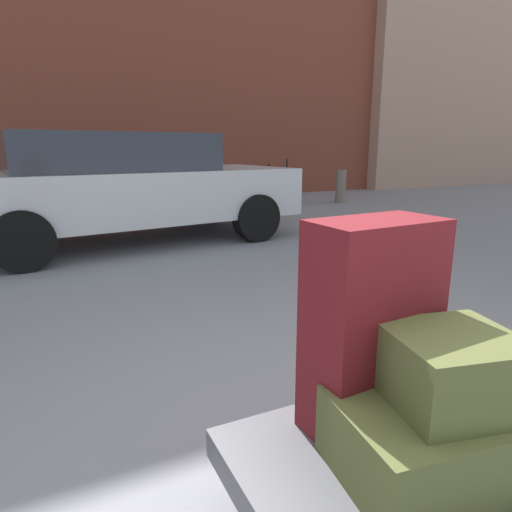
% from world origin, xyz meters
% --- Properties ---
extents(luggage_cart, '(1.15, 0.78, 0.34)m').
position_xyz_m(luggage_cart, '(0.00, 0.00, 0.27)').
color(luggage_cart, '#4C4C51').
rests_on(luggage_cart, ground_plane).
extents(suitcase_olive_center, '(0.66, 0.47, 0.21)m').
position_xyz_m(suitcase_olive_center, '(-0.02, -0.08, 0.45)').
color(suitcase_olive_center, '#4C5128').
rests_on(suitcase_olive_center, luggage_cart).
extents(suitcase_maroon_stacked_top, '(0.43, 0.25, 0.70)m').
position_xyz_m(suitcase_maroon_stacked_top, '(-0.08, 0.19, 0.69)').
color(suitcase_maroon_stacked_top, maroon).
rests_on(suitcase_maroon_stacked_top, luggage_cart).
extents(duffel_bag_olive_topmost_pile, '(0.40, 0.38, 0.20)m').
position_xyz_m(duffel_bag_olive_topmost_pile, '(-0.02, -0.08, 0.66)').
color(duffel_bag_olive_topmost_pile, '#4C5128').
rests_on(duffel_bag_olive_topmost_pile, suitcase_olive_center).
extents(parked_car, '(4.48, 2.32, 1.42)m').
position_xyz_m(parked_car, '(0.03, 5.18, 0.76)').
color(parked_car, silver).
rests_on(parked_car, ground_plane).
extents(bicycle_leaning, '(1.68, 0.63, 0.96)m').
position_xyz_m(bicycle_leaning, '(4.27, 8.98, 0.37)').
color(bicycle_leaning, black).
rests_on(bicycle_leaning, ground_plane).
extents(bollard_kerb_near, '(0.23, 0.23, 0.74)m').
position_xyz_m(bollard_kerb_near, '(2.42, 7.55, 0.37)').
color(bollard_kerb_near, '#72665B').
rests_on(bollard_kerb_near, ground_plane).
extents(bollard_kerb_mid, '(0.23, 0.23, 0.74)m').
position_xyz_m(bollard_kerb_mid, '(4.02, 7.55, 0.37)').
color(bollard_kerb_mid, '#72665B').
rests_on(bollard_kerb_mid, ground_plane).
extents(bollard_kerb_far, '(0.23, 0.23, 0.74)m').
position_xyz_m(bollard_kerb_far, '(5.22, 7.55, 0.37)').
color(bollard_kerb_far, '#72665B').
rests_on(bollard_kerb_far, ground_plane).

